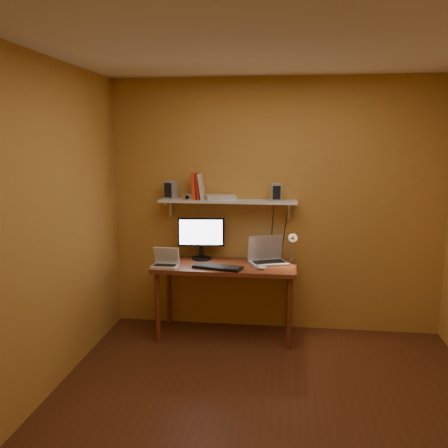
# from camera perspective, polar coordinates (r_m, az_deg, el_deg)

# --- Properties ---
(room) EXTENTS (3.44, 3.24, 2.64)m
(room) POSITION_cam_1_polar(r_m,az_deg,el_deg) (3.33, 5.50, -1.55)
(room) COLOR #4E2414
(room) RESTS_ON ground
(desk) EXTENTS (1.40, 0.60, 0.75)m
(desk) POSITION_cam_1_polar(r_m,az_deg,el_deg) (4.76, 0.16, -5.88)
(desk) COLOR maroon
(desk) RESTS_ON ground
(wall_shelf) EXTENTS (1.40, 0.25, 0.21)m
(wall_shelf) POSITION_cam_1_polar(r_m,az_deg,el_deg) (4.81, 0.46, 2.73)
(wall_shelf) COLOR silver
(wall_shelf) RESTS_ON room
(monitor) EXTENTS (0.48, 0.22, 0.43)m
(monitor) POSITION_cam_1_polar(r_m,az_deg,el_deg) (4.91, -2.75, -1.46)
(monitor) COLOR black
(monitor) RESTS_ON desk
(laptop) EXTENTS (0.43, 0.38, 0.27)m
(laptop) POSITION_cam_1_polar(r_m,az_deg,el_deg) (4.81, 5.21, -3.83)
(laptop) COLOR #96989E
(laptop) RESTS_ON desk
(netbook) EXTENTS (0.26, 0.19, 0.19)m
(netbook) POSITION_cam_1_polar(r_m,az_deg,el_deg) (4.68, -7.03, -4.48)
(netbook) COLOR silver
(netbook) RESTS_ON desk
(keyboard) EXTENTS (0.50, 0.28, 0.03)m
(keyboard) POSITION_cam_1_polar(r_m,az_deg,el_deg) (4.59, -0.79, -5.21)
(keyboard) COLOR black
(keyboard) RESTS_ON desk
(mouse) EXTENTS (0.10, 0.07, 0.03)m
(mouse) POSITION_cam_1_polar(r_m,az_deg,el_deg) (4.56, 4.58, -5.28)
(mouse) COLOR silver
(mouse) RESTS_ON desk
(desk_lamp) EXTENTS (0.09, 0.23, 0.38)m
(desk_lamp) POSITION_cam_1_polar(r_m,az_deg,el_deg) (4.78, 8.24, -2.29)
(desk_lamp) COLOR silver
(desk_lamp) RESTS_ON desk
(speaker_left) EXTENTS (0.13, 0.13, 0.19)m
(speaker_left) POSITION_cam_1_polar(r_m,az_deg,el_deg) (4.91, -6.45, 4.12)
(speaker_left) COLOR #96989E
(speaker_left) RESTS_ON wall_shelf
(speaker_right) EXTENTS (0.11, 0.11, 0.17)m
(speaker_right) POSITION_cam_1_polar(r_m,az_deg,el_deg) (4.76, 6.24, 3.83)
(speaker_right) COLOR #96989E
(speaker_right) RESTS_ON wall_shelf
(books) EXTENTS (0.14, 0.18, 0.27)m
(books) POSITION_cam_1_polar(r_m,az_deg,el_deg) (4.85, -3.15, 4.53)
(books) COLOR red
(books) RESTS_ON wall_shelf
(shelf_camera) EXTENTS (0.11, 0.06, 0.06)m
(shelf_camera) POSITION_cam_1_polar(r_m,az_deg,el_deg) (4.79, -4.47, 3.25)
(shelf_camera) COLOR silver
(shelf_camera) RESTS_ON wall_shelf
(router) EXTENTS (0.33, 0.26, 0.05)m
(router) POSITION_cam_1_polar(r_m,az_deg,el_deg) (4.81, -0.37, 3.21)
(router) COLOR silver
(router) RESTS_ON wall_shelf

